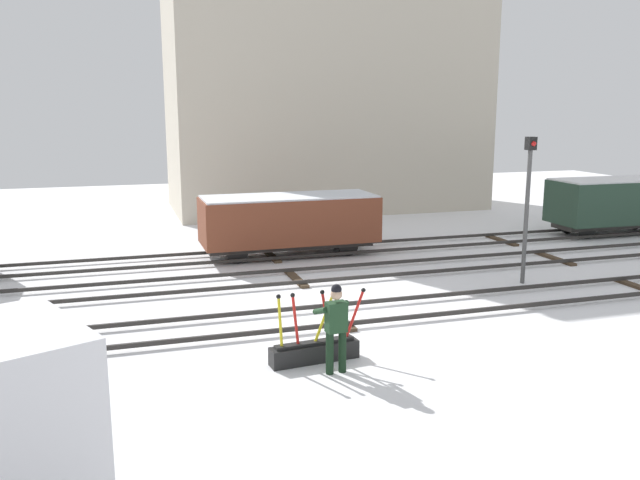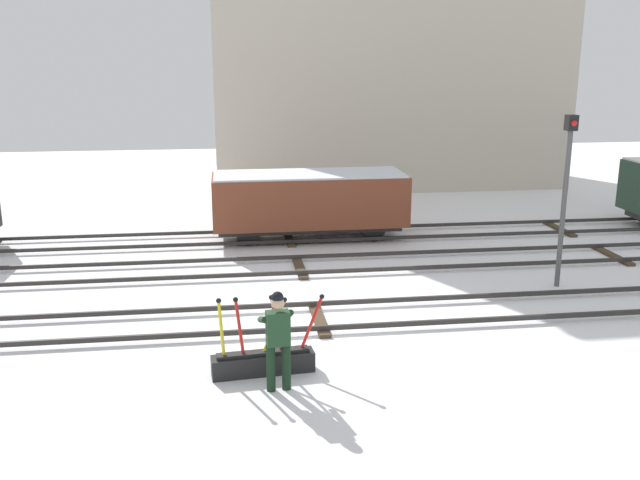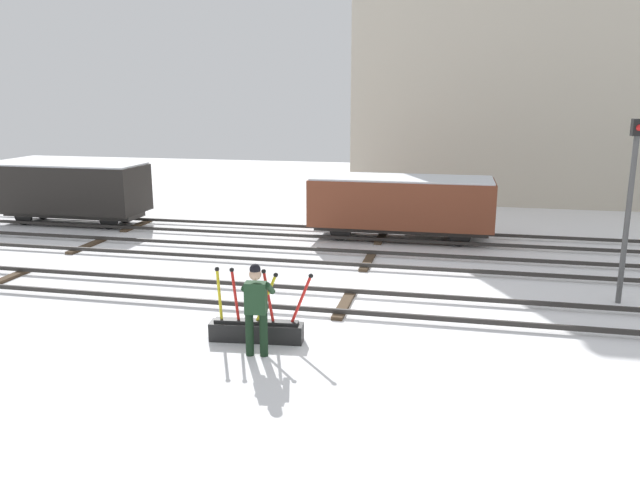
% 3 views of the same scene
% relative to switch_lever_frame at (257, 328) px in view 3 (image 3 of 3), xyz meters
% --- Properties ---
extents(ground_plane, '(60.00, 60.00, 0.00)m').
position_rel_switch_lever_frame_xyz_m(ground_plane, '(1.30, 2.35, -0.25)').
color(ground_plane, white).
extents(track_main_line, '(44.00, 1.94, 0.18)m').
position_rel_switch_lever_frame_xyz_m(track_main_line, '(1.30, 2.35, -0.14)').
color(track_main_line, '#2D2B28').
rests_on(track_main_line, ground_plane).
extents(track_siding_near, '(44.00, 1.94, 0.18)m').
position_rel_switch_lever_frame_xyz_m(track_siding_near, '(1.30, 6.13, -0.14)').
color(track_siding_near, '#2D2B28').
rests_on(track_siding_near, ground_plane).
extents(track_siding_far, '(44.00, 1.94, 0.18)m').
position_rel_switch_lever_frame_xyz_m(track_siding_far, '(1.30, 9.28, -0.14)').
color(track_siding_far, '#2D2B28').
rests_on(track_siding_far, ground_plane).
extents(switch_lever_frame, '(2.01, 0.53, 1.45)m').
position_rel_switch_lever_frame_xyz_m(switch_lever_frame, '(0.00, 0.00, 0.00)').
color(switch_lever_frame, black).
rests_on(switch_lever_frame, ground_plane).
extents(rail_worker, '(0.58, 0.66, 1.73)m').
position_rel_switch_lever_frame_xyz_m(rail_worker, '(0.22, -0.64, 0.72)').
color(rail_worker, black).
rests_on(rail_worker, ground_plane).
extents(signal_post, '(0.24, 0.32, 4.12)m').
position_rel_switch_lever_frame_xyz_m(signal_post, '(7.36, 3.89, 2.25)').
color(signal_post, '#4C4C4C').
rests_on(signal_post, ground_plane).
extents(apartment_building, '(15.17, 6.98, 13.05)m').
position_rel_switch_lever_frame_xyz_m(apartment_building, '(6.52, 19.65, 6.28)').
color(apartment_building, beige).
rests_on(apartment_building, ground_plane).
extents(freight_car_far_end, '(5.83, 2.15, 2.05)m').
position_rel_switch_lever_frame_xyz_m(freight_car_far_end, '(1.93, 9.28, 0.95)').
color(freight_car_far_end, '#2D2B28').
rests_on(freight_car_far_end, ground_plane).
extents(freight_car_back_track, '(5.33, 2.06, 2.22)m').
position_rel_switch_lever_frame_xyz_m(freight_car_back_track, '(-9.97, 9.28, 1.04)').
color(freight_car_back_track, '#2D2B28').
rests_on(freight_car_back_track, ground_plane).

